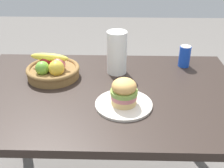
# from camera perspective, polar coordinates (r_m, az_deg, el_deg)

# --- Properties ---
(dining_table) EXTENTS (1.40, 0.90, 0.75)m
(dining_table) POSITION_cam_1_polar(r_m,az_deg,el_deg) (1.49, -1.42, -4.63)
(dining_table) COLOR #2D231E
(dining_table) RESTS_ON ground_plane
(plate) EXTENTS (0.27, 0.27, 0.01)m
(plate) POSITION_cam_1_polar(r_m,az_deg,el_deg) (1.32, 2.37, -4.10)
(plate) COLOR silver
(plate) RESTS_ON dining_table
(sandwich) EXTENTS (0.12, 0.12, 0.13)m
(sandwich) POSITION_cam_1_polar(r_m,az_deg,el_deg) (1.28, 2.43, -1.56)
(sandwich) COLOR #E5BC75
(sandwich) RESTS_ON plate
(soda_can) EXTENTS (0.07, 0.07, 0.13)m
(soda_can) POSITION_cam_1_polar(r_m,az_deg,el_deg) (1.72, 14.38, 5.43)
(soda_can) COLOR blue
(soda_can) RESTS_ON dining_table
(fruit_basket) EXTENTS (0.29, 0.29, 0.14)m
(fruit_basket) POSITION_cam_1_polar(r_m,az_deg,el_deg) (1.58, -11.83, 2.94)
(fruit_basket) COLOR olive
(fruit_basket) RESTS_ON dining_table
(paper_towel_roll) EXTENTS (0.11, 0.11, 0.24)m
(paper_towel_roll) POSITION_cam_1_polar(r_m,az_deg,el_deg) (1.57, 0.98, 6.33)
(paper_towel_roll) COLOR white
(paper_towel_roll) RESTS_ON dining_table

